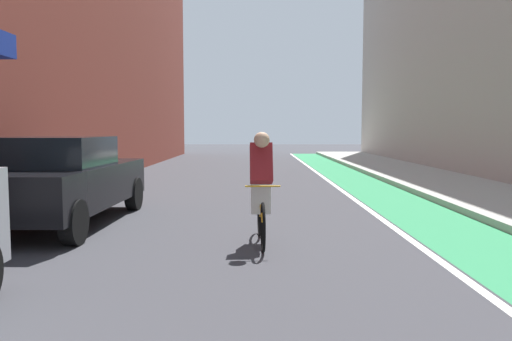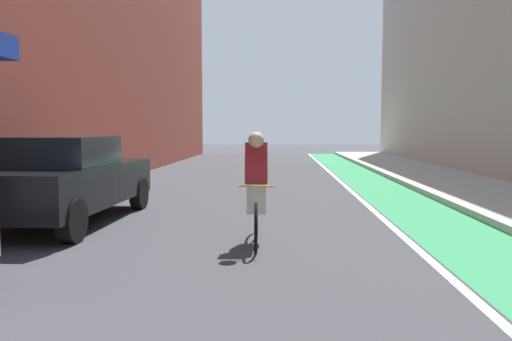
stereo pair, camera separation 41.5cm
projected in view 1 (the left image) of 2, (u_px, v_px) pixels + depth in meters
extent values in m
plane|color=#38383D|center=(244.00, 194.00, 13.01)|extent=(83.94, 83.94, 0.00)
cube|color=#2D8451|center=(362.00, 185.00, 15.02)|extent=(1.60, 38.15, 0.00)
cube|color=white|center=(332.00, 185.00, 15.01)|extent=(0.12, 38.15, 0.00)
cube|color=#A8A59E|center=(440.00, 183.00, 15.02)|extent=(3.03, 38.15, 0.14)
cube|color=brown|center=(34.00, 3.00, 14.54)|extent=(3.00, 38.15, 10.53)
cube|color=black|center=(55.00, 186.00, 8.82)|extent=(2.06, 4.35, 0.70)
cube|color=black|center=(49.00, 153.00, 8.56)|extent=(1.75, 1.85, 0.55)
cylinder|color=black|center=(46.00, 194.00, 10.46)|extent=(0.24, 0.67, 0.66)
cylinder|color=black|center=(131.00, 194.00, 10.41)|extent=(0.24, 0.67, 0.66)
cylinder|color=black|center=(71.00, 223.00, 7.23)|extent=(0.24, 0.67, 0.66)
torus|color=black|center=(261.00, 227.00, 6.82)|extent=(0.07, 0.68, 0.68)
torus|color=black|center=(257.00, 214.00, 7.87)|extent=(0.07, 0.68, 0.68)
cylinder|color=gold|center=(259.00, 205.00, 7.33)|extent=(0.08, 0.96, 0.33)
cylinder|color=gold|center=(258.00, 198.00, 7.50)|extent=(0.04, 0.12, 0.55)
cylinder|color=gold|center=(260.00, 186.00, 6.85)|extent=(0.48, 0.04, 0.02)
cube|color=beige|center=(258.00, 194.00, 7.42)|extent=(0.29, 0.25, 0.56)
cube|color=maroon|center=(259.00, 163.00, 7.25)|extent=(0.34, 0.41, 0.60)
sphere|color=tan|center=(259.00, 140.00, 7.07)|extent=(0.22, 0.22, 0.22)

